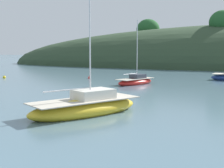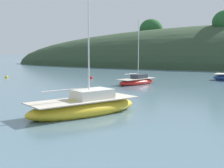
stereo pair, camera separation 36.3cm
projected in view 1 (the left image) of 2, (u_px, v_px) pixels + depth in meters
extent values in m
ellipsoid|color=#235628|center=(148.00, 30.00, 83.57)|extent=(6.33, 5.75, 5.75)
ellipsoid|color=#235628|center=(223.00, 22.00, 69.02)|extent=(5.93, 5.39, 5.39)
ellipsoid|color=red|center=(135.00, 82.00, 36.88)|extent=(4.11, 5.94, 0.90)
cube|color=beige|center=(135.00, 79.00, 36.84)|extent=(3.78, 5.46, 0.06)
cube|color=#333842|center=(138.00, 76.00, 37.13)|extent=(1.89, 2.17, 0.52)
cylinder|color=silver|center=(137.00, 49.00, 36.65)|extent=(0.09, 0.09, 6.99)
cylinder|color=silver|center=(130.00, 74.00, 36.13)|extent=(1.06, 2.19, 0.07)
ellipsoid|color=gold|center=(85.00, 109.00, 19.78)|extent=(6.43, 8.12, 1.26)
cube|color=beige|center=(85.00, 100.00, 19.72)|extent=(5.91, 7.47, 0.06)
cube|color=silver|center=(93.00, 94.00, 20.07)|extent=(2.81, 3.06, 0.64)
cylinder|color=silver|center=(90.00, 33.00, 19.49)|extent=(0.09, 0.09, 8.48)
cylinder|color=silver|center=(68.00, 90.00, 18.85)|extent=(1.80, 2.86, 0.07)
sphere|color=red|center=(90.00, 78.00, 43.85)|extent=(0.44, 0.44, 0.44)
cylinder|color=black|center=(89.00, 76.00, 43.82)|extent=(0.04, 0.04, 0.10)
sphere|color=yellow|center=(4.00, 77.00, 44.80)|extent=(0.44, 0.44, 0.44)
cylinder|color=black|center=(4.00, 75.00, 44.77)|extent=(0.04, 0.04, 0.10)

